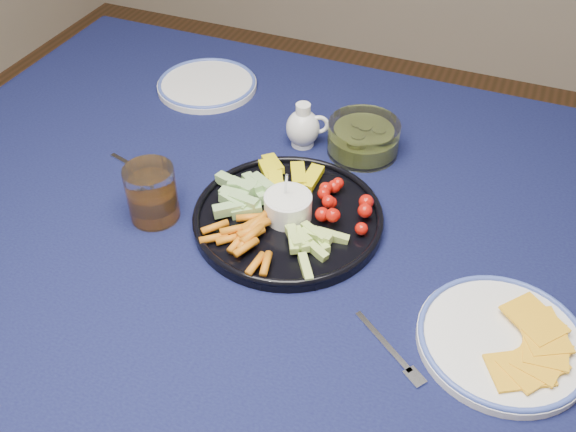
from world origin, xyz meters
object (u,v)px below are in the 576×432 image
at_px(dining_table, 334,259).
at_px(side_plate_extra, 207,84).
at_px(pickle_bowl, 363,139).
at_px(creamer_pitcher, 303,127).
at_px(juice_tumbler, 152,196).
at_px(cheese_plate, 503,339).
at_px(crudite_platter, 287,214).

bearing_deg(dining_table, side_plate_extra, 142.78).
xyz_separation_m(pickle_bowl, side_plate_extra, (-0.39, 0.10, -0.02)).
distance_m(creamer_pitcher, pickle_bowl, 0.12).
bearing_deg(pickle_bowl, dining_table, -84.42).
bearing_deg(juice_tumbler, cheese_plate, -4.87).
relative_size(crudite_platter, cheese_plate, 1.35).
bearing_deg(creamer_pitcher, juice_tumbler, -118.21).
bearing_deg(crudite_platter, pickle_bowl, 76.74).
bearing_deg(cheese_plate, creamer_pitcher, 141.56).
bearing_deg(dining_table, pickle_bowl, 95.58).
relative_size(creamer_pitcher, pickle_bowl, 0.66).
xyz_separation_m(dining_table, pickle_bowl, (-0.02, 0.21, 0.12)).
distance_m(pickle_bowl, juice_tumbler, 0.41).
height_order(cheese_plate, side_plate_extra, cheese_plate).
distance_m(creamer_pitcher, side_plate_extra, 0.30).
relative_size(crudite_platter, side_plate_extra, 1.48).
bearing_deg(cheese_plate, side_plate_extra, 146.86).
bearing_deg(creamer_pitcher, side_plate_extra, 156.75).
bearing_deg(dining_table, juice_tumbler, -161.11).
relative_size(crudite_platter, creamer_pitcher, 3.57).
height_order(crudite_platter, pickle_bowl, crudite_platter).
bearing_deg(cheese_plate, pickle_bowl, 131.16).
xyz_separation_m(creamer_pitcher, side_plate_extra, (-0.27, 0.12, -0.03)).
height_order(creamer_pitcher, pickle_bowl, creamer_pitcher).
height_order(juice_tumbler, side_plate_extra, juice_tumbler).
height_order(creamer_pitcher, side_plate_extra, creamer_pitcher).
distance_m(creamer_pitcher, cheese_plate, 0.55).
bearing_deg(side_plate_extra, pickle_bowl, -14.02).
bearing_deg(crudite_platter, dining_table, 20.94).
relative_size(crudite_platter, juice_tumbler, 3.22).
height_order(crudite_platter, juice_tumbler, crudite_platter).
bearing_deg(creamer_pitcher, crudite_platter, -75.62).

